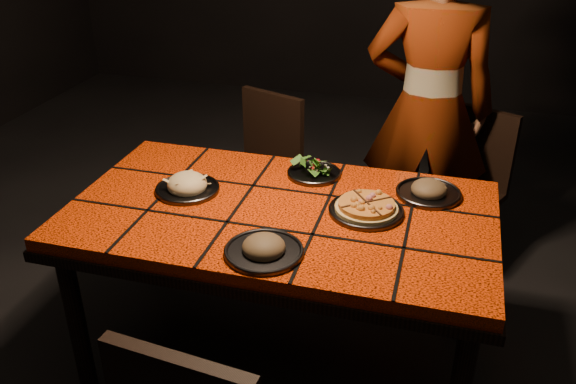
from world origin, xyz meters
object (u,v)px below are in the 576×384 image
(chair_far_left, at_px, (262,162))
(chair_far_right, at_px, (466,179))
(dining_table, at_px, (281,226))
(diner, at_px, (428,110))
(plate_pizza, at_px, (366,209))
(plate_pasta, at_px, (187,186))

(chair_far_left, xyz_separation_m, chair_far_right, (1.06, 0.11, -0.01))
(dining_table, xyz_separation_m, diner, (0.47, 0.94, 0.19))
(diner, relative_size, plate_pizza, 5.18)
(plate_pizza, xyz_separation_m, plate_pasta, (-0.72, -0.02, 0.00))
(diner, distance_m, plate_pasta, 1.26)
(diner, bearing_deg, dining_table, 59.79)
(chair_far_right, bearing_deg, plate_pasta, -113.59)
(diner, bearing_deg, chair_far_left, -0.59)
(chair_far_left, distance_m, diner, 0.92)
(dining_table, relative_size, chair_far_right, 1.93)
(chair_far_left, distance_m, plate_pasta, 0.91)
(dining_table, bearing_deg, chair_far_left, 112.16)
(chair_far_right, bearing_deg, chair_far_left, -149.22)
(plate_pizza, bearing_deg, dining_table, -170.11)
(dining_table, relative_size, diner, 0.94)
(diner, relative_size, plate_pasta, 6.70)
(dining_table, height_order, diner, diner)
(chair_far_right, relative_size, plate_pasta, 3.27)
(chair_far_left, bearing_deg, plate_pasta, -71.46)
(chair_far_right, height_order, diner, diner)
(dining_table, distance_m, diner, 1.07)
(plate_pizza, relative_size, plate_pasta, 1.29)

